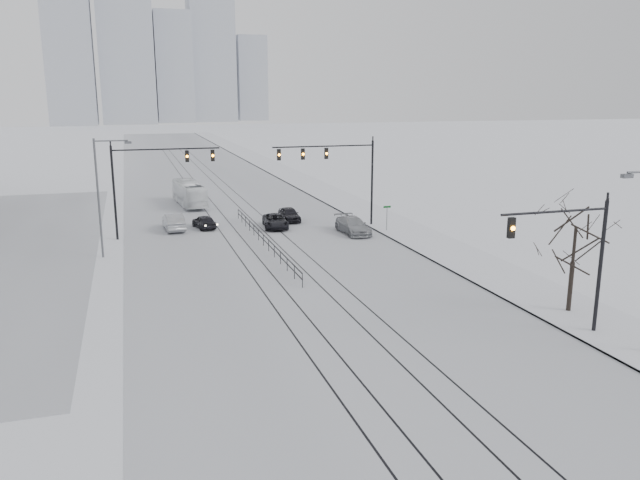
{
  "coord_description": "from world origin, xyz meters",
  "views": [
    {
      "loc": [
        -10.17,
        -18.97,
        12.09
      ],
      "look_at": [
        1.04,
        17.52,
        3.2
      ],
      "focal_mm": 35.0,
      "sensor_mm": 36.0,
      "label": 1
    }
  ],
  "objects_px": {
    "sedan_sb_inner": "(204,222)",
    "sedan_sb_outer": "(174,222)",
    "traffic_mast_near": "(575,251)",
    "bare_tree": "(575,236)",
    "sedan_nb_front": "(275,221)",
    "box_truck": "(189,194)",
    "sedan_nb_far": "(289,214)",
    "sedan_nb_right": "(353,226)"
  },
  "relations": [
    {
      "from": "sedan_sb_inner",
      "to": "sedan_sb_outer",
      "type": "height_order",
      "value": "sedan_sb_outer"
    },
    {
      "from": "sedan_nb_right",
      "to": "bare_tree",
      "type": "bearing_deg",
      "value": -81.11
    },
    {
      "from": "sedan_nb_far",
      "to": "sedan_sb_outer",
      "type": "bearing_deg",
      "value": -175.87
    },
    {
      "from": "bare_tree",
      "to": "sedan_nb_right",
      "type": "relative_size",
      "value": 1.21
    },
    {
      "from": "sedan_sb_outer",
      "to": "sedan_nb_far",
      "type": "relative_size",
      "value": 1.16
    },
    {
      "from": "sedan_nb_front",
      "to": "box_truck",
      "type": "relative_size",
      "value": 0.48
    },
    {
      "from": "traffic_mast_near",
      "to": "sedan_sb_outer",
      "type": "distance_m",
      "value": 36.96
    },
    {
      "from": "bare_tree",
      "to": "sedan_sb_inner",
      "type": "relative_size",
      "value": 1.66
    },
    {
      "from": "sedan_nb_right",
      "to": "sedan_sb_inner",
      "type": "bearing_deg",
      "value": 151.31
    },
    {
      "from": "sedan_nb_far",
      "to": "box_truck",
      "type": "height_order",
      "value": "box_truck"
    },
    {
      "from": "bare_tree",
      "to": "sedan_nb_far",
      "type": "bearing_deg",
      "value": 105.84
    },
    {
      "from": "bare_tree",
      "to": "sedan_nb_front",
      "type": "xyz_separation_m",
      "value": [
        -10.64,
        27.64,
        -3.85
      ]
    },
    {
      "from": "traffic_mast_near",
      "to": "sedan_nb_far",
      "type": "xyz_separation_m",
      "value": [
        -6.2,
        33.35,
        -3.89
      ]
    },
    {
      "from": "sedan_nb_front",
      "to": "box_truck",
      "type": "xyz_separation_m",
      "value": [
        -6.44,
        14.75,
        0.69
      ]
    },
    {
      "from": "traffic_mast_near",
      "to": "sedan_sb_inner",
      "type": "xyz_separation_m",
      "value": [
        -14.61,
        32.36,
        -3.94
      ]
    },
    {
      "from": "sedan_nb_front",
      "to": "sedan_nb_far",
      "type": "height_order",
      "value": "sedan_nb_far"
    },
    {
      "from": "bare_tree",
      "to": "sedan_sb_outer",
      "type": "height_order",
      "value": "bare_tree"
    },
    {
      "from": "sedan_sb_inner",
      "to": "sedan_nb_right",
      "type": "height_order",
      "value": "sedan_nb_right"
    },
    {
      "from": "traffic_mast_near",
      "to": "sedan_sb_inner",
      "type": "relative_size",
      "value": 1.9
    },
    {
      "from": "sedan_sb_outer",
      "to": "sedan_nb_front",
      "type": "relative_size",
      "value": 1.0
    },
    {
      "from": "sedan_sb_inner",
      "to": "sedan_sb_outer",
      "type": "distance_m",
      "value": 2.75
    },
    {
      "from": "sedan_sb_outer",
      "to": "box_truck",
      "type": "xyz_separation_m",
      "value": [
        2.68,
        12.99,
        0.57
      ]
    },
    {
      "from": "sedan_nb_far",
      "to": "box_truck",
      "type": "distance_m",
      "value": 14.74
    },
    {
      "from": "traffic_mast_near",
      "to": "bare_tree",
      "type": "height_order",
      "value": "traffic_mast_near"
    },
    {
      "from": "sedan_nb_right",
      "to": "traffic_mast_near",
      "type": "bearing_deg",
      "value": -87.55
    },
    {
      "from": "bare_tree",
      "to": "sedan_sb_outer",
      "type": "xyz_separation_m",
      "value": [
        -19.77,
        29.41,
        -3.73
      ]
    },
    {
      "from": "sedan_nb_far",
      "to": "box_truck",
      "type": "bearing_deg",
      "value": 124.44
    },
    {
      "from": "sedan_sb_outer",
      "to": "bare_tree",
      "type": "bearing_deg",
      "value": 120.18
    },
    {
      "from": "bare_tree",
      "to": "sedan_nb_right",
      "type": "distance_m",
      "value": 23.93
    },
    {
      "from": "sedan_sb_outer",
      "to": "sedan_nb_front",
      "type": "bearing_deg",
      "value": 165.31
    },
    {
      "from": "traffic_mast_near",
      "to": "sedan_nb_far",
      "type": "relative_size",
      "value": 1.77
    },
    {
      "from": "sedan_sb_outer",
      "to": "sedan_nb_right",
      "type": "height_order",
      "value": "sedan_sb_outer"
    },
    {
      "from": "bare_tree",
      "to": "sedan_nb_right",
      "type": "height_order",
      "value": "bare_tree"
    },
    {
      "from": "traffic_mast_near",
      "to": "sedan_nb_right",
      "type": "bearing_deg",
      "value": 94.74
    },
    {
      "from": "traffic_mast_near",
      "to": "box_truck",
      "type": "xyz_separation_m",
      "value": [
        -14.67,
        45.4,
        -3.24
      ]
    },
    {
      "from": "sedan_sb_inner",
      "to": "box_truck",
      "type": "distance_m",
      "value": 13.05
    },
    {
      "from": "sedan_nb_front",
      "to": "sedan_nb_far",
      "type": "relative_size",
      "value": 1.17
    },
    {
      "from": "bare_tree",
      "to": "sedan_nb_far",
      "type": "xyz_separation_m",
      "value": [
        -8.61,
        30.35,
        -3.81
      ]
    },
    {
      "from": "traffic_mast_near",
      "to": "bare_tree",
      "type": "distance_m",
      "value": 3.85
    },
    {
      "from": "sedan_sb_inner",
      "to": "traffic_mast_near",
      "type": "bearing_deg",
      "value": 103.1
    },
    {
      "from": "box_truck",
      "to": "bare_tree",
      "type": "bearing_deg",
      "value": 106.89
    },
    {
      "from": "sedan_sb_inner",
      "to": "sedan_nb_far",
      "type": "distance_m",
      "value": 8.47
    }
  ]
}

